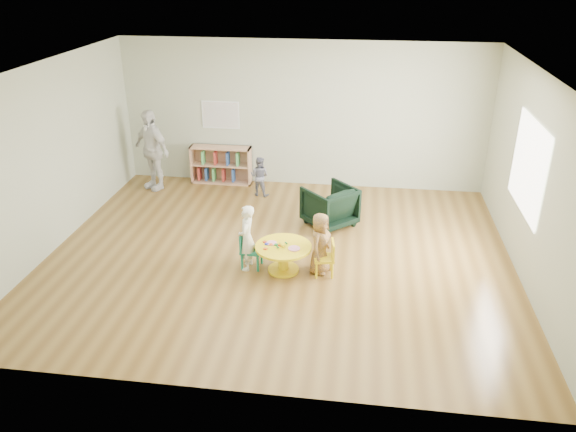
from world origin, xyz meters
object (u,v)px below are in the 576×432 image
at_px(kid_chair_left, 249,249).
at_px(toddler, 260,176).
at_px(kid_chair_right, 327,257).
at_px(armchair, 330,206).
at_px(child_right, 320,243).
at_px(adult_caretaker, 152,150).
at_px(bookshelf, 221,165).
at_px(activity_table, 283,253).
at_px(child_left, 247,238).

distance_m(kid_chair_left, toddler, 2.72).
distance_m(kid_chair_right, armchair, 1.65).
bearing_deg(kid_chair_right, child_right, 50.08).
xyz_separation_m(kid_chair_left, adult_caretaker, (-2.45, 2.78, 0.49)).
bearing_deg(armchair, adult_caretaker, -62.29).
height_order(kid_chair_left, bookshelf, bookshelf).
bearing_deg(bookshelf, kid_chair_right, -54.53).
bearing_deg(kid_chair_right, adult_caretaker, 43.35).
bearing_deg(armchair, toddler, -81.99).
bearing_deg(toddler, adult_caretaker, 10.62).
xyz_separation_m(kid_chair_left, armchair, (1.07, 1.58, 0.05)).
bearing_deg(armchair, bookshelf, -79.73).
bearing_deg(bookshelf, toddler, -32.39).
bearing_deg(child_right, armchair, 14.19).
xyz_separation_m(activity_table, child_right, (0.52, 0.05, 0.18)).
bearing_deg(activity_table, kid_chair_right, -1.44).
relative_size(armchair, child_left, 0.77).
bearing_deg(activity_table, bookshelf, 117.77).
bearing_deg(child_right, kid_chair_right, -106.40).
bearing_deg(kid_chair_right, bookshelf, 27.19).
height_order(child_right, toddler, child_right).
height_order(activity_table, bookshelf, bookshelf).
distance_m(kid_chair_right, bookshelf, 4.09).
distance_m(kid_chair_right, toddler, 3.14).
relative_size(child_left, child_right, 1.08).
distance_m(armchair, toddler, 1.80).
distance_m(kid_chair_left, kid_chair_right, 1.15).
distance_m(armchair, child_left, 1.96).
xyz_separation_m(kid_chair_right, bookshelf, (-2.38, 3.33, 0.08)).
xyz_separation_m(armchair, child_left, (-1.08, -1.62, 0.15)).
distance_m(kid_chair_left, bookshelf, 3.49).
distance_m(toddler, adult_caretaker, 2.15).
relative_size(armchair, adult_caretaker, 0.48).
bearing_deg(child_right, bookshelf, 50.01).
xyz_separation_m(kid_chair_left, kid_chair_right, (1.14, -0.07, -0.01)).
height_order(kid_chair_right, adult_caretaker, adult_caretaker).
relative_size(activity_table, toddler, 1.07).
height_order(bookshelf, armchair, bookshelf).
bearing_deg(kid_chair_left, armchair, 149.40).
bearing_deg(kid_chair_left, toddler, -169.42).
bearing_deg(kid_chair_left, activity_table, 87.46).
distance_m(kid_chair_left, armchair, 1.91).
distance_m(child_left, adult_caretaker, 3.74).
bearing_deg(child_left, adult_caretaker, -137.91).
bearing_deg(kid_chair_left, child_left, -18.13).
relative_size(kid_chair_left, toddler, 0.72).
height_order(toddler, adult_caretaker, adult_caretaker).
bearing_deg(activity_table, kid_chair_left, 174.05).
distance_m(kid_chair_right, child_right, 0.22).
height_order(activity_table, kid_chair_left, kid_chair_left).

